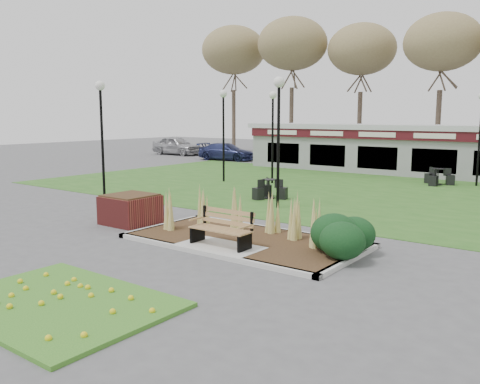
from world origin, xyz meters
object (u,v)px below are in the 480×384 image
Objects in this scene: food_pavilion at (442,151)px; lamp_post_far_left at (273,117)px; car_silver at (177,146)px; bistro_set_b at (438,179)px; car_black at (347,150)px; lamp_post_mid_left at (223,115)px; park_bench at (223,228)px; brick_planter at (131,209)px; lamp_post_near_left at (101,113)px; car_blue at (227,152)px; lamp_post_mid_right at (279,113)px; bistro_set_a at (269,192)px.

lamp_post_far_left is at bearing -126.78° from food_pavilion.
food_pavilion is 23.26m from car_silver.
bistro_set_b is (0.89, -3.70, -1.18)m from food_pavilion.
bistro_set_b is 14.65m from car_black.
lamp_post_mid_left reaches higher than car_silver.
lamp_post_mid_left is at bearing -158.49° from lamp_post_far_left.
bistro_set_b is at bearing 86.83° from park_bench.
lamp_post_near_left is (-4.95, 2.87, 3.07)m from brick_planter.
food_pavilion is (0.00, 19.71, 0.89)m from park_bench.
car_blue is (-7.21, -6.00, -0.11)m from car_black.
car_black is at bearing 142.17° from food_pavilion.
car_silver is 1.02× the size of car_black.
lamp_post_mid_right is 1.07× the size of car_blue.
lamp_post_far_left is (-3.98, 5.69, -0.15)m from lamp_post_mid_right.
car_blue reaches higher than bistro_set_b.
food_pavilion is at bearing -113.78° from car_black.
car_silver is (-21.01, 16.44, -2.72)m from lamp_post_mid_right.
lamp_post_mid_left is at bearing 147.53° from bistro_set_a.
car_black is at bearing 132.82° from bistro_set_b.
brick_planter reaches higher than bistro_set_b.
bistro_set_a is at bearing 33.79° from lamp_post_near_left.
car_silver is (-13.76, 18.73, -2.73)m from lamp_post_near_left.
brick_planter is 6.49m from lamp_post_near_left.
lamp_post_mid_left is 0.98× the size of lamp_post_mid_right.
car_black reaches higher than park_bench.
lamp_post_mid_left reaches higher than food_pavilion.
bistro_set_a is (5.81, 3.89, -3.26)m from lamp_post_near_left.
car_silver is at bearing 173.50° from food_pavilion.
car_silver is (-19.56, 14.85, 0.53)m from bistro_set_a.
lamp_post_far_left is at bearing 124.95° from lamp_post_mid_right.
lamp_post_mid_right is 1.02× the size of car_silver.
car_silver is (-23.11, 2.63, -0.66)m from food_pavilion.
lamp_post_mid_right is 26.82m from car_silver.
car_silver is at bearing 141.95° from lamp_post_mid_right.
lamp_post_mid_right reaches higher than car_black.
food_pavilion reaches higher than bistro_set_b.
car_black is at bearing 100.17° from brick_planter.
lamp_post_mid_left is 1.04× the size of car_blue.
lamp_post_far_left is (-6.07, -8.12, 1.90)m from food_pavilion.
bistro_set_a is (4.94, -3.14, -3.17)m from lamp_post_mid_left.
park_bench reaches higher than bistro_set_a.
car_blue is at bearing 120.69° from brick_planter.
lamp_post_far_left is at bearing 121.72° from bistro_set_a.
lamp_post_near_left is 7.71m from bistro_set_a.
lamp_post_mid_right reaches higher than car_blue.
lamp_post_far_left reaches higher than car_black.
bistro_set_b is 0.34× the size of car_blue.
lamp_post_near_left is at bearing -142.94° from car_silver.
lamp_post_mid_right is at bearing -145.13° from car_blue.
brick_planter is at bearing -67.59° from lamp_post_mid_left.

